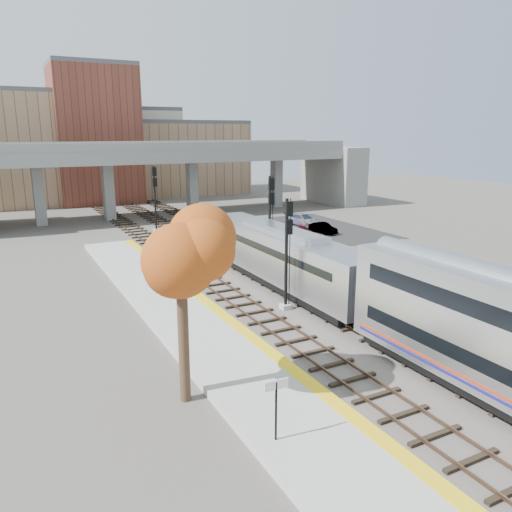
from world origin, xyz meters
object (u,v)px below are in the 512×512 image
locomotive (282,256)px  car_a (303,232)px  signal_mast_near (287,256)px  car_c (303,220)px  tree (181,261)px  signal_mast_mid (270,221)px  car_b (323,228)px  signal_mast_far (155,199)px

locomotive → car_a: (10.63, 13.67, -1.69)m
locomotive → signal_mast_near: bearing=-116.6°
car_c → signal_mast_near: bearing=-142.3°
tree → car_a: bearing=49.0°
signal_mast_mid → car_c: signal_mast_mid is taller
car_a → car_c: 6.77m
locomotive → signal_mast_near: 4.83m
tree → car_a: size_ratio=2.48×
car_b → car_c: 5.17m
signal_mast_near → car_a: 22.13m
locomotive → car_a: bearing=52.1°
tree → locomotive: bearing=45.7°
signal_mast_near → signal_mast_far: signal_mast_far is taller
car_a → car_b: size_ratio=0.92×
signal_mast_mid → car_b: signal_mast_mid is taller
locomotive → car_b: locomotive is taller
car_b → locomotive: bearing=-141.4°
car_a → car_b: (2.93, 0.61, 0.03)m
locomotive → signal_mast_near: (-2.10, -4.20, 1.13)m
car_b → car_c: bearing=74.7°
tree → car_b: tree is taller
signal_mast_far → car_a: size_ratio=2.24×
signal_mast_near → car_a: size_ratio=2.15×
locomotive → car_b: 19.77m
car_b → signal_mast_near: bearing=-138.1°
signal_mast_mid → tree: size_ratio=0.92×
locomotive → car_a: 17.41m
car_c → signal_mast_far: bearing=147.6°
signal_mast_near → car_a: signal_mast_near is taller
tree → car_c: size_ratio=1.73×
tree → signal_mast_far: bearing=75.3°
signal_mast_mid → signal_mast_far: (-4.10, 18.40, -0.11)m
signal_mast_far → tree: 36.57m
signal_mast_far → car_a: bearing=-38.2°
locomotive → car_c: bearing=53.7°
car_c → car_b: bearing=-115.0°
locomotive → car_b: (13.57, 14.28, -1.66)m
car_a → signal_mast_mid: bearing=-151.7°
signal_mast_far → signal_mast_near: bearing=-90.0°
car_c → car_a: bearing=-139.8°
signal_mast_near → car_b: bearing=49.7°
car_a → car_c: bearing=42.1°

